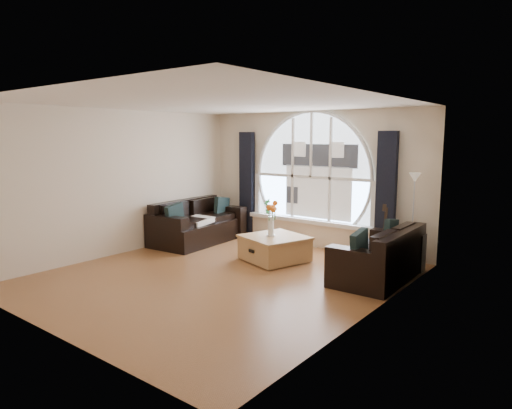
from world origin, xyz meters
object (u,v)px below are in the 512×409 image
sofa_right (379,254)px  potted_plant (267,206)px  sofa_left (198,223)px  vase_flowers (271,214)px  floor_lamp (413,220)px  guitar (386,234)px  coffee_chest (275,247)px

sofa_right → potted_plant: 3.30m
sofa_left → potted_plant: (0.93, 1.17, 0.31)m
sofa_left → vase_flowers: (2.05, -0.23, 0.44)m
sofa_left → floor_lamp: floor_lamp is taller
guitar → sofa_left: bearing=-176.3°
sofa_right → sofa_left: bearing=178.1°
coffee_chest → vase_flowers: (-0.06, -0.04, 0.59)m
sofa_right → guitar: 0.94m
potted_plant → guitar: bearing=-6.6°
guitar → coffee_chest: bearing=-156.2°
coffee_chest → guitar: (1.62, 1.05, 0.29)m
sofa_right → coffee_chest: bearing=-176.5°
sofa_left → vase_flowers: 2.11m
sofa_right → guitar: (-0.25, 0.90, 0.13)m
coffee_chest → potted_plant: (-1.18, 1.37, 0.47)m
potted_plant → sofa_right: bearing=-21.8°
sofa_right → guitar: guitar is taller
sofa_left → potted_plant: potted_plant is taller
vase_flowers → potted_plant: bearing=128.5°
vase_flowers → guitar: size_ratio=0.66×
vase_flowers → floor_lamp: bearing=30.6°
coffee_chest → sofa_left: bearing=-167.6°
floor_lamp → coffee_chest: bearing=-149.5°
sofa_right → potted_plant: size_ratio=5.59×
floor_lamp → potted_plant: size_ratio=4.98×
vase_flowers → guitar: 2.02m
guitar → potted_plant: 2.82m
sofa_right → vase_flowers: 1.99m
floor_lamp → guitar: size_ratio=1.51×
sofa_right → guitar: size_ratio=1.69×
guitar → potted_plant: size_ratio=3.30×
sofa_left → floor_lamp: size_ratio=1.23×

